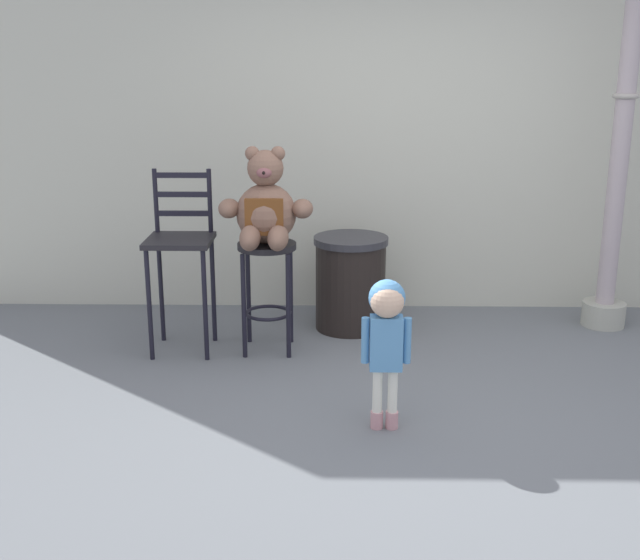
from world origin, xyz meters
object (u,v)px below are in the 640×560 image
(bar_stool_with_teddy, at_px, (267,274))
(teddy_bear, at_px, (266,210))
(child_walking, at_px, (387,322))
(bar_chair_empty, at_px, (181,249))
(trash_bin, at_px, (350,283))
(lamppost, at_px, (618,171))

(bar_stool_with_teddy, relative_size, teddy_bear, 1.18)
(child_walking, height_order, bar_chair_empty, bar_chair_empty)
(teddy_bear, relative_size, child_walking, 0.77)
(teddy_bear, relative_size, trash_bin, 0.93)
(bar_stool_with_teddy, bearing_deg, bar_chair_empty, 178.67)
(bar_stool_with_teddy, xyz_separation_m, teddy_bear, (-0.00, -0.03, 0.45))
(teddy_bear, xyz_separation_m, lamppost, (2.48, 0.58, 0.18))
(teddy_bear, distance_m, trash_bin, 0.99)
(bar_chair_empty, bearing_deg, teddy_bear, -4.52)
(bar_stool_with_teddy, xyz_separation_m, child_walking, (0.73, -1.18, 0.07))
(trash_bin, distance_m, bar_chair_empty, 1.29)
(lamppost, bearing_deg, bar_chair_empty, -170.07)
(bar_stool_with_teddy, bearing_deg, child_walking, -58.31)
(bar_chair_empty, bearing_deg, bar_stool_with_teddy, -1.33)
(lamppost, height_order, bar_chair_empty, lamppost)
(lamppost, bearing_deg, bar_stool_with_teddy, -167.51)
(teddy_bear, relative_size, lamppost, 0.22)
(teddy_bear, bearing_deg, bar_chair_empty, 175.48)
(trash_bin, xyz_separation_m, lamppost, (1.91, 0.09, 0.81))
(child_walking, bearing_deg, teddy_bear, -37.26)
(bar_stool_with_teddy, height_order, bar_chair_empty, bar_chair_empty)
(child_walking, distance_m, lamppost, 2.52)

